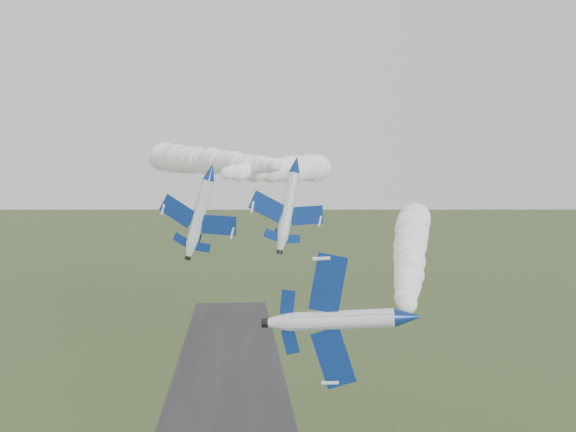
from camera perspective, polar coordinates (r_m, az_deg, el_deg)
The scene contains 6 objects.
jet_lead at distance 53.71m, azimuth 10.72°, elevation -8.84°, with size 5.88×13.26×11.01m.
smoke_trail_jet_lead at distance 89.66m, azimuth 10.86°, elevation -2.69°, with size 5.64×66.99×5.64m, color white, non-canonical shape.
jet_pair_left at distance 80.83m, azimuth -6.91°, elevation 3.97°, with size 10.33×12.37×4.02m.
smoke_trail_jet_pair_left at distance 113.32m, azimuth -0.47°, elevation 4.15°, with size 5.62×62.60×5.62m, color white, non-canonical shape.
jet_pair_right at distance 81.54m, azimuth 0.73°, elevation 4.63°, with size 10.35×12.11×3.61m.
smoke_trail_jet_pair_right at distance 114.50m, azimuth -7.34°, elevation 4.94°, with size 5.91×65.83×5.91m, color white, non-canonical shape.
Camera 1 is at (1.62, -62.75, 41.88)m, focal length 40.00 mm.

